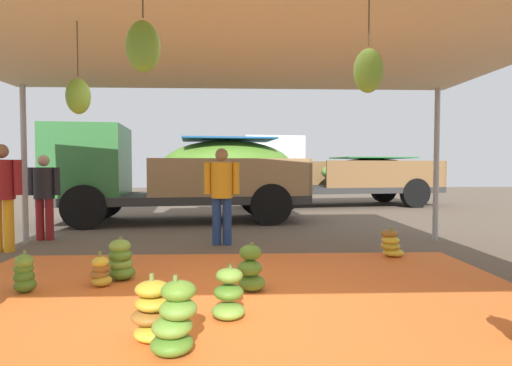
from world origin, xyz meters
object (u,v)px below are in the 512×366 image
at_px(banana_bunch_0, 121,261).
at_px(worker_0, 44,191).
at_px(banana_bunch_2, 101,272).
at_px(banana_bunch_5, 251,270).
at_px(worker_2, 222,189).
at_px(worker_1, 2,189).
at_px(banana_bunch_8, 229,295).
at_px(cargo_truck_far, 329,172).
at_px(banana_bunch_9, 24,274).
at_px(banana_bunch_10, 153,312).
at_px(banana_bunch_1, 175,320).
at_px(banana_bunch_4, 391,244).
at_px(cargo_truck_main, 178,171).

bearing_deg(banana_bunch_0, worker_0, 127.99).
bearing_deg(banana_bunch_2, worker_0, 123.57).
distance_m(banana_bunch_5, worker_2, 2.92).
distance_m(worker_1, worker_2, 3.62).
xyz_separation_m(banana_bunch_8, cargo_truck_far, (3.27, 10.72, 0.97)).
relative_size(banana_bunch_9, banana_bunch_10, 0.87).
relative_size(banana_bunch_0, banana_bunch_9, 1.15).
bearing_deg(worker_2, banana_bunch_0, -116.92).
bearing_deg(banana_bunch_0, worker_2, 63.08).
bearing_deg(banana_bunch_1, banana_bunch_8, 62.26).
height_order(banana_bunch_5, worker_2, worker_2).
xyz_separation_m(banana_bunch_1, worker_1, (-3.42, 3.87, 0.78)).
bearing_deg(worker_2, banana_bunch_9, -127.45).
bearing_deg(banana_bunch_4, worker_2, 157.55).
bearing_deg(worker_1, cargo_truck_far, 46.99).
relative_size(banana_bunch_1, banana_bunch_8, 1.17).
height_order(banana_bunch_0, worker_1, worker_1).
distance_m(cargo_truck_far, worker_2, 7.92).
relative_size(banana_bunch_2, banana_bunch_10, 0.77).
bearing_deg(cargo_truck_far, banana_bunch_5, -107.10).
distance_m(banana_bunch_4, banana_bunch_9, 5.04).
bearing_deg(banana_bunch_10, banana_bunch_9, 141.84).
height_order(banana_bunch_1, worker_2, worker_2).
relative_size(banana_bunch_1, banana_bunch_4, 1.25).
distance_m(banana_bunch_5, worker_0, 5.17).
xyz_separation_m(banana_bunch_1, cargo_truck_main, (-1.09, 7.55, 1.02)).
height_order(banana_bunch_5, worker_0, worker_0).
xyz_separation_m(banana_bunch_2, worker_2, (1.31, 2.55, 0.84)).
height_order(banana_bunch_0, worker_0, worker_0).
xyz_separation_m(banana_bunch_5, banana_bunch_8, (-0.23, -0.83, -0.03)).
relative_size(banana_bunch_8, worker_1, 0.28).
distance_m(banana_bunch_1, banana_bunch_10, 0.35).
bearing_deg(banana_bunch_10, banana_bunch_1, -50.92).
distance_m(banana_bunch_8, banana_bunch_10, 0.76).
bearing_deg(banana_bunch_0, banana_bunch_4, 16.92).
height_order(banana_bunch_0, worker_2, worker_2).
bearing_deg(banana_bunch_9, banana_bunch_8, -20.85).
bearing_deg(banana_bunch_1, banana_bunch_5, 68.54).
bearing_deg(worker_1, worker_0, 80.44).
height_order(banana_bunch_2, cargo_truck_far, cargo_truck_far).
height_order(banana_bunch_1, banana_bunch_5, banana_bunch_1).
bearing_deg(cargo_truck_main, banana_bunch_2, -90.52).
bearing_deg(banana_bunch_9, cargo_truck_far, 60.47).
xyz_separation_m(banana_bunch_2, cargo_truck_main, (0.05, 5.76, 1.10)).
bearing_deg(worker_1, banana_bunch_10, -48.38).
distance_m(banana_bunch_10, cargo_truck_far, 11.87).
distance_m(banana_bunch_9, worker_0, 3.66).
bearing_deg(cargo_truck_far, banana_bunch_1, -107.71).
bearing_deg(cargo_truck_far, banana_bunch_9, -119.53).
bearing_deg(worker_1, worker_2, 7.47).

